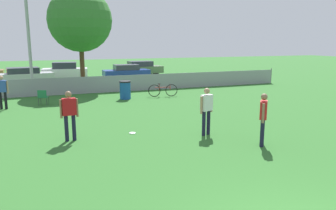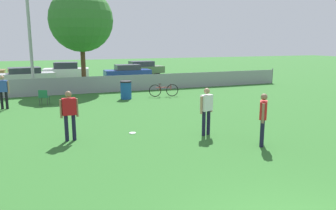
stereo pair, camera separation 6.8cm
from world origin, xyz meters
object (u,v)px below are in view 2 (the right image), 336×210
(player_receiver_white, at_px, (206,108))
(spectator_in_blue, at_px, (3,90))
(player_defender_red, at_px, (69,112))
(frisbee_disc, at_px, (133,133))
(folding_chair_sideline, at_px, (44,96))
(bicycle_sideline, at_px, (164,90))
(gear_bag_sideline, at_px, (70,101))
(parked_car_white, at_px, (66,71))
(player_thrower_red, at_px, (263,116))
(parked_car_olive, at_px, (142,68))
(trash_bin, at_px, (126,90))
(light_pole, at_px, (27,6))
(tree_near_pole, at_px, (81,20))
(parked_car_blue, at_px, (127,72))
(parked_car_silver, at_px, (25,75))

(player_receiver_white, xyz_separation_m, spectator_in_blue, (-7.22, 7.82, -0.02))
(player_defender_red, height_order, frisbee_disc, player_defender_red)
(spectator_in_blue, bearing_deg, folding_chair_sideline, -157.40)
(spectator_in_blue, bearing_deg, bicycle_sideline, -164.56)
(gear_bag_sideline, distance_m, parked_car_white, 13.00)
(player_thrower_red, height_order, player_receiver_white, same)
(parked_car_olive, bearing_deg, trash_bin, -113.03)
(parked_car_white, relative_size, parked_car_olive, 0.92)
(player_receiver_white, height_order, spectator_in_blue, player_receiver_white)
(player_defender_red, bearing_deg, gear_bag_sideline, 82.03)
(bicycle_sideline, bearing_deg, player_receiver_white, -89.22)
(folding_chair_sideline, height_order, bicycle_sideline, folding_chair_sideline)
(player_defender_red, distance_m, frisbee_disc, 2.42)
(light_pole, height_order, frisbee_disc, light_pole)
(trash_bin, xyz_separation_m, gear_bag_sideline, (-3.22, -0.39, -0.41))
(player_thrower_red, bearing_deg, trash_bin, 49.44)
(folding_chair_sideline, relative_size, parked_car_olive, 0.18)
(tree_near_pole, distance_m, gear_bag_sideline, 7.29)
(frisbee_disc, bearing_deg, player_receiver_white, -25.73)
(player_thrower_red, relative_size, frisbee_disc, 6.92)
(folding_chair_sideline, bearing_deg, tree_near_pole, -101.39)
(parked_car_blue, bearing_deg, bicycle_sideline, -91.55)
(spectator_in_blue, height_order, parked_car_silver, spectator_in_blue)
(tree_near_pole, relative_size, player_thrower_red, 4.06)
(player_receiver_white, distance_m, frisbee_disc, 2.87)
(frisbee_disc, xyz_separation_m, folding_chair_sideline, (-2.93, 7.03, 0.47))
(gear_bag_sideline, relative_size, parked_car_white, 0.14)
(folding_chair_sideline, relative_size, parked_car_silver, 0.17)
(frisbee_disc, relative_size, parked_car_white, 0.06)
(gear_bag_sideline, bearing_deg, folding_chair_sideline, 175.93)
(trash_bin, distance_m, parked_car_white, 12.80)
(player_receiver_white, relative_size, parked_car_silver, 0.36)
(parked_car_silver, distance_m, parked_car_blue, 8.57)
(player_receiver_white, relative_size, folding_chair_sideline, 2.08)
(player_receiver_white, bearing_deg, parked_car_white, 80.09)
(parked_car_white, bearing_deg, parked_car_blue, -16.33)
(parked_car_olive, bearing_deg, parked_car_silver, -167.95)
(light_pole, height_order, player_thrower_red, light_pole)
(tree_near_pole, height_order, bicycle_sideline, tree_near_pole)
(frisbee_disc, distance_m, gear_bag_sideline, 7.12)
(light_pole, relative_size, folding_chair_sideline, 11.62)
(spectator_in_blue, bearing_deg, player_receiver_white, 143.82)
(light_pole, bearing_deg, parked_car_olive, 39.55)
(player_receiver_white, relative_size, trash_bin, 1.61)
(tree_near_pole, relative_size, parked_car_olive, 1.55)
(bicycle_sideline, bearing_deg, folding_chair_sideline, -166.38)
(trash_bin, bearing_deg, light_pole, 136.47)
(tree_near_pole, distance_m, player_receiver_white, 14.28)
(spectator_in_blue, bearing_deg, parked_car_silver, -81.94)
(player_thrower_red, xyz_separation_m, trash_bin, (-1.91, 10.27, -0.47))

